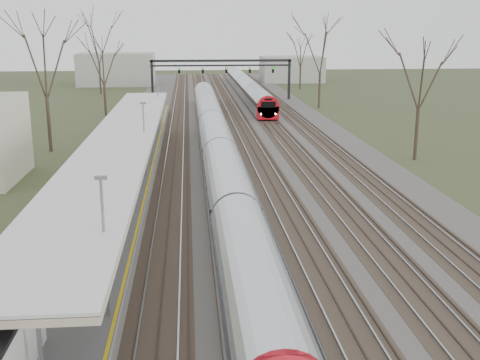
% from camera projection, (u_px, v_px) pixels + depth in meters
% --- Properties ---
extents(track_bed, '(24.00, 160.00, 0.22)m').
position_uv_depth(track_bed, '(238.00, 135.00, 61.58)').
color(track_bed, '#474442').
rests_on(track_bed, ground).
extents(platform, '(3.50, 69.00, 1.00)m').
position_uv_depth(platform, '(131.00, 173.00, 43.81)').
color(platform, '#9E9B93').
rests_on(platform, ground).
extents(canopy, '(4.10, 50.00, 3.11)m').
position_uv_depth(canopy, '(122.00, 137.00, 38.60)').
color(canopy, slate).
rests_on(canopy, platform).
extents(signal_gantry, '(21.00, 0.59, 6.08)m').
position_uv_depth(signal_gantry, '(221.00, 67.00, 89.32)').
color(signal_gantry, black).
rests_on(signal_gantry, ground).
extents(tree_west_far, '(5.50, 5.50, 11.33)m').
position_uv_depth(tree_west_far, '(44.00, 60.00, 51.42)').
color(tree_west_far, '#2D231C').
rests_on(tree_west_far, ground).
extents(tree_east_far, '(5.00, 5.00, 10.30)m').
position_uv_depth(tree_east_far, '(421.00, 72.00, 48.39)').
color(tree_east_far, '#2D231C').
rests_on(tree_east_far, ground).
extents(train_near, '(2.62, 75.21, 3.05)m').
position_uv_depth(train_near, '(216.00, 140.00, 50.93)').
color(train_near, '#B9BBC4').
rests_on(train_near, ground).
extents(train_far, '(2.62, 60.21, 3.05)m').
position_uv_depth(train_far, '(244.00, 85.00, 98.58)').
color(train_far, '#B9BBC4').
rests_on(train_far, ground).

